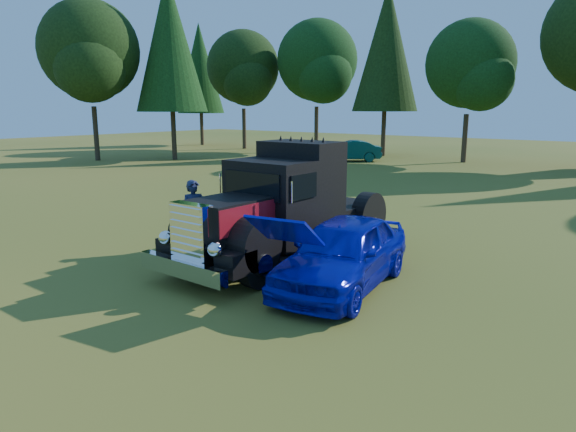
# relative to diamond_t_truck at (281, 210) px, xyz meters

# --- Properties ---
(ground) EXTENTS (120.00, 120.00, 0.00)m
(ground) POSITION_rel_diamond_t_truck_xyz_m (-0.73, -2.67, -1.28)
(ground) COLOR #3A5017
(ground) RESTS_ON ground
(treeline) EXTENTS (72.10, 24.04, 13.84)m
(treeline) POSITION_rel_diamond_t_truck_xyz_m (-0.86, 25.03, 6.41)
(treeline) COLOR #2D2116
(treeline) RESTS_ON ground
(diamond_t_truck) EXTENTS (3.29, 7.16, 3.00)m
(diamond_t_truck) POSITION_rel_diamond_t_truck_xyz_m (0.00, 0.00, 0.00)
(diamond_t_truck) COLOR black
(diamond_t_truck) RESTS_ON ground
(hotrod_coupe) EXTENTS (2.57, 4.79, 1.89)m
(hotrod_coupe) POSITION_rel_diamond_t_truck_xyz_m (2.46, -0.89, -0.50)
(hotrod_coupe) COLOR #061997
(hotrod_coupe) RESTS_ON ground
(spectator_near) EXTENTS (0.75, 0.84, 1.93)m
(spectator_near) POSITION_rel_diamond_t_truck_xyz_m (-2.48, -0.74, -0.32)
(spectator_near) COLOR #223951
(spectator_near) RESTS_ON ground
(spectator_far) EXTENTS (0.89, 0.96, 1.59)m
(spectator_far) POSITION_rel_diamond_t_truck_xyz_m (-1.83, 0.91, -0.48)
(spectator_far) COLOR #1F3249
(spectator_far) RESTS_ON ground
(distant_teal_car) EXTENTS (4.58, 4.07, 1.51)m
(distant_teal_car) POSITION_rel_diamond_t_truck_xyz_m (-11.65, 22.47, -0.53)
(distant_teal_car) COLOR #0A343F
(distant_teal_car) RESTS_ON ground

